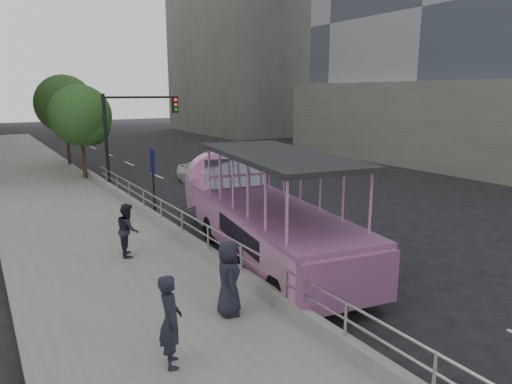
{
  "coord_description": "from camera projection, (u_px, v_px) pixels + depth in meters",
  "views": [
    {
      "loc": [
        -8.81,
        -11.89,
        5.26
      ],
      "look_at": [
        0.06,
        2.4,
        1.57
      ],
      "focal_mm": 32.0,
      "sensor_mm": 36.0,
      "label": 1
    }
  ],
  "objects": [
    {
      "name": "ground",
      "position": [
        291.0,
        250.0,
        15.53
      ],
      "size": [
        160.0,
        160.0,
        0.0
      ],
      "primitive_type": "plane",
      "color": "black"
    },
    {
      "name": "sidewalk",
      "position": [
        61.0,
        206.0,
        20.84
      ],
      "size": [
        5.5,
        80.0,
        0.3
      ],
      "primitive_type": "cube",
      "color": "#9C9B96",
      "rests_on": "ground"
    },
    {
      "name": "kerb_wall",
      "position": [
        183.0,
        236.0,
        15.48
      ],
      "size": [
        0.24,
        30.0,
        0.36
      ],
      "primitive_type": "cube",
      "color": "#A5A49F",
      "rests_on": "sidewalk"
    },
    {
      "name": "guardrail",
      "position": [
        182.0,
        217.0,
        15.34
      ],
      "size": [
        0.07,
        22.0,
        0.71
      ],
      "color": "#BBBBC0",
      "rests_on": "kerb_wall"
    },
    {
      "name": "duck_boat",
      "position": [
        258.0,
        214.0,
        15.12
      ],
      "size": [
        4.21,
        10.87,
        3.52
      ],
      "color": "black",
      "rests_on": "ground"
    },
    {
      "name": "car",
      "position": [
        206.0,
        172.0,
        26.53
      ],
      "size": [
        2.5,
        4.3,
        1.38
      ],
      "primitive_type": "imported",
      "rotation": [
        0.0,
        0.0,
        0.23
      ],
      "color": "white",
      "rests_on": "ground"
    },
    {
      "name": "pedestrian_near",
      "position": [
        170.0,
        321.0,
        8.3
      ],
      "size": [
        0.58,
        0.74,
        1.78
      ],
      "primitive_type": "imported",
      "rotation": [
        0.0,
        0.0,
        1.3
      ],
      "color": "#222533",
      "rests_on": "sidewalk"
    },
    {
      "name": "pedestrian_mid",
      "position": [
        128.0,
        230.0,
        14.05
      ],
      "size": [
        0.77,
        0.91,
        1.64
      ],
      "primitive_type": "imported",
      "rotation": [
        0.0,
        0.0,
        1.36
      ],
      "color": "#222533",
      "rests_on": "sidewalk"
    },
    {
      "name": "pedestrian_far",
      "position": [
        229.0,
        278.0,
        10.26
      ],
      "size": [
        0.81,
        0.99,
        1.74
      ],
      "primitive_type": "imported",
      "rotation": [
        0.0,
        0.0,
        1.22
      ],
      "color": "#222533",
      "rests_on": "sidewalk"
    },
    {
      "name": "parking_sign",
      "position": [
        153.0,
        178.0,
        18.38
      ],
      "size": [
        0.1,
        0.69,
        3.05
      ],
      "color": "black",
      "rests_on": "ground"
    },
    {
      "name": "traffic_signal",
      "position": [
        128.0,
        126.0,
        24.28
      ],
      "size": [
        4.2,
        0.32,
        5.2
      ],
      "color": "black",
      "rests_on": "ground"
    },
    {
      "name": "street_tree_near",
      "position": [
        83.0,
        118.0,
        26.23
      ],
      "size": [
        3.52,
        3.52,
        5.72
      ],
      "color": "#372919",
      "rests_on": "ground"
    },
    {
      "name": "street_tree_far",
      "position": [
        67.0,
        106.0,
        31.21
      ],
      "size": [
        3.97,
        3.97,
        6.45
      ],
      "color": "#372919",
      "rests_on": "ground"
    },
    {
      "name": "tower_podium",
      "position": [
        508.0,
        119.0,
        38.64
      ],
      "size": [
        26.0,
        26.0,
        6.0
      ],
      "primitive_type": "cube",
      "color": "gray",
      "rests_on": "ground"
    },
    {
      "name": "midrise_stone_a",
      "position": [
        265.0,
        9.0,
        60.35
      ],
      "size": [
        20.0,
        20.0,
        32.0
      ],
      "primitive_type": "cube",
      "color": "gray",
      "rests_on": "ground"
    }
  ]
}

